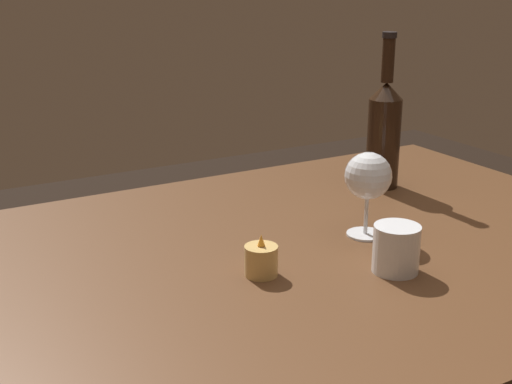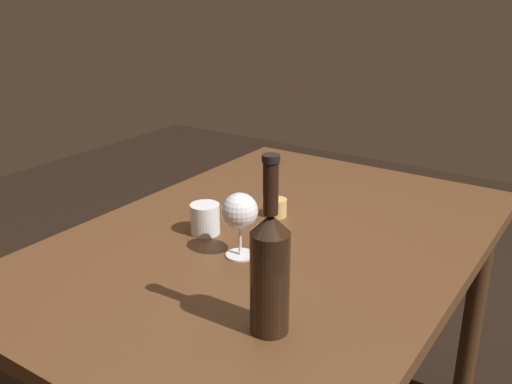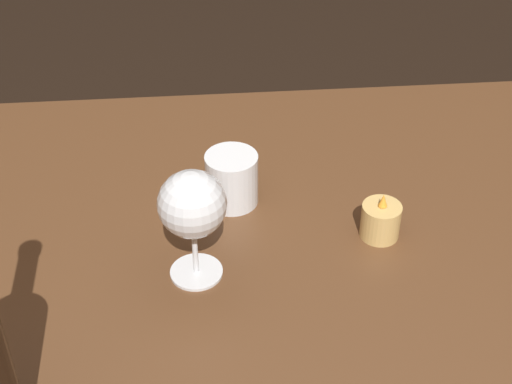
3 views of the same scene
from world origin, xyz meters
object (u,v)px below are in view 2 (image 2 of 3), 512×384
water_tumbler (205,220)px  wine_glass_left (240,212)px  wine_bottle (270,269)px  votive_candle (277,208)px

water_tumbler → wine_glass_left: bearing=-110.5°
wine_bottle → votive_candle: bearing=30.4°
wine_glass_left → votive_candle: bearing=12.3°
wine_glass_left → water_tumbler: size_ratio=2.00×
wine_glass_left → wine_bottle: 0.30m
wine_bottle → water_tumbler: 0.45m
votive_candle → water_tumbler: bearing=154.5°
wine_glass_left → water_tumbler: bearing=69.5°
water_tumbler → votive_candle: 0.21m
wine_glass_left → votive_candle: wine_glass_left is taller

